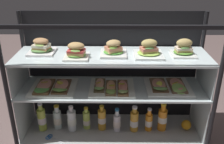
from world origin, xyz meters
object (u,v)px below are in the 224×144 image
(plated_roll_sandwich_center, at_px, (41,48))
(plated_roll_sandwich_far_right, at_px, (184,49))
(juice_bottle_back_left, at_px, (162,119))
(open_sandwich_tray_left_of_center, at_px, (168,86))
(juice_bottle_front_second, at_px, (102,119))
(juice_bottle_back_right, at_px, (87,120))
(kitchen_scissors, at_px, (52,138))
(plated_roll_sandwich_mid_left, at_px, (113,50))
(juice_bottle_tucked_behind, at_px, (58,119))
(juice_bottle_front_fourth, at_px, (149,122))
(plated_roll_sandwich_near_left_corner, at_px, (76,52))
(juice_bottle_near_post, at_px, (134,121))
(open_sandwich_tray_center, at_px, (53,87))
(juice_bottle_front_left_end, at_px, (117,122))
(open_sandwich_tray_near_right_corner, at_px, (111,87))
(orange_fruit_beside_bottles, at_px, (186,125))
(juice_bottle_back_center, at_px, (42,119))
(plated_roll_sandwich_far_left, at_px, (149,50))
(juice_bottle_front_right_end, at_px, (72,120))

(plated_roll_sandwich_center, bearing_deg, plated_roll_sandwich_far_right, -1.97)
(plated_roll_sandwich_far_right, bearing_deg, juice_bottle_back_left, -179.29)
(open_sandwich_tray_left_of_center, height_order, juice_bottle_front_second, open_sandwich_tray_left_of_center)
(juice_bottle_back_right, relative_size, kitchen_scissors, 1.00)
(plated_roll_sandwich_mid_left, xyz_separation_m, kitchen_scissors, (-0.49, -0.13, -0.70))
(juice_bottle_tucked_behind, height_order, juice_bottle_front_fourth, juice_bottle_tucked_behind)
(plated_roll_sandwich_near_left_corner, relative_size, juice_bottle_near_post, 0.76)
(open_sandwich_tray_center, distance_m, open_sandwich_tray_left_of_center, 0.88)
(plated_roll_sandwich_center, height_order, juice_bottle_front_fourth, plated_roll_sandwich_center)
(juice_bottle_front_left_end, distance_m, juice_bottle_front_fourth, 0.26)
(open_sandwich_tray_near_right_corner, height_order, juice_bottle_back_left, open_sandwich_tray_near_right_corner)
(juice_bottle_back_left, bearing_deg, orange_fruit_beside_bottles, 1.52)
(juice_bottle_back_right, bearing_deg, open_sandwich_tray_left_of_center, -2.40)
(open_sandwich_tray_center, xyz_separation_m, orange_fruit_beside_bottles, (1.07, 0.04, -0.37))
(juice_bottle_back_center, distance_m, juice_bottle_front_left_end, 0.62)
(open_sandwich_tray_left_of_center, xyz_separation_m, juice_bottle_back_right, (-0.65, 0.03, -0.33))
(plated_roll_sandwich_far_left, bearing_deg, open_sandwich_tray_near_right_corner, -176.87)
(plated_roll_sandwich_mid_left, xyz_separation_m, orange_fruit_beside_bottles, (0.61, 0.00, -0.66))
(plated_roll_sandwich_far_left, xyz_separation_m, juice_bottle_back_right, (-0.48, 0.04, -0.63))
(plated_roll_sandwich_near_left_corner, relative_size, plated_roll_sandwich_mid_left, 0.91)
(open_sandwich_tray_near_right_corner, relative_size, juice_bottle_near_post, 1.49)
(open_sandwich_tray_near_right_corner, xyz_separation_m, juice_bottle_back_right, (-0.21, 0.05, -0.33))
(plated_roll_sandwich_mid_left, bearing_deg, open_sandwich_tray_center, -175.03)
(plated_roll_sandwich_far_left, bearing_deg, juice_bottle_tucked_behind, 177.28)
(open_sandwich_tray_near_right_corner, xyz_separation_m, juice_bottle_front_right_end, (-0.33, 0.02, -0.32))
(juice_bottle_front_right_end, bearing_deg, juice_bottle_tucked_behind, 167.38)
(juice_bottle_near_post, relative_size, kitchen_scissors, 1.16)
(plated_roll_sandwich_far_right, height_order, open_sandwich_tray_center, plated_roll_sandwich_far_right)
(juice_bottle_front_second, distance_m, juice_bottle_near_post, 0.27)
(juice_bottle_front_second, distance_m, juice_bottle_front_fourth, 0.39)
(open_sandwich_tray_left_of_center, xyz_separation_m, juice_bottle_back_center, (-1.01, 0.00, -0.31))
(plated_roll_sandwich_near_left_corner, xyz_separation_m, juice_bottle_tucked_behind, (-0.20, 0.07, -0.62))
(plated_roll_sandwich_far_right, bearing_deg, open_sandwich_tray_left_of_center, -170.56)
(plated_roll_sandwich_center, distance_m, juice_bottle_back_left, 1.11)
(plated_roll_sandwich_mid_left, relative_size, juice_bottle_back_center, 0.77)
(juice_bottle_tucked_behind, xyz_separation_m, juice_bottle_back_right, (0.24, 0.00, -0.01))
(juice_bottle_tucked_behind, xyz_separation_m, juice_bottle_front_left_end, (0.49, -0.03, -0.01))
(juice_bottle_back_right, xyz_separation_m, kitchen_scissors, (-0.26, -0.14, -0.07))
(juice_bottle_back_center, relative_size, juice_bottle_front_second, 1.12)
(kitchen_scissors, bearing_deg, open_sandwich_tray_near_right_corner, 11.12)
(open_sandwich_tray_left_of_center, bearing_deg, juice_bottle_back_center, 179.95)
(plated_roll_sandwich_center, height_order, juice_bottle_back_left, plated_roll_sandwich_center)
(plated_roll_sandwich_mid_left, height_order, juice_bottle_back_left, plated_roll_sandwich_mid_left)
(juice_bottle_front_right_end, distance_m, juice_bottle_near_post, 0.51)
(juice_bottle_back_center, height_order, juice_bottle_near_post, juice_bottle_back_center)
(plated_roll_sandwich_center, distance_m, open_sandwich_tray_center, 0.31)
(juice_bottle_back_center, relative_size, juice_bottle_near_post, 1.09)
(plated_roll_sandwich_far_right, distance_m, juice_bottle_front_right_end, 1.05)
(juice_bottle_front_fourth, height_order, juice_bottle_back_left, juice_bottle_back_left)
(plated_roll_sandwich_center, bearing_deg, juice_bottle_front_right_end, -15.06)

